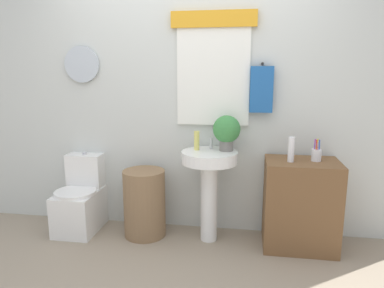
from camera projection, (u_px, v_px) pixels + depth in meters
The scene contains 10 objects.
back_wall at pixel (190, 93), 3.26m from camera, with size 4.40×0.18×2.60m.
toilet at pixel (81, 201), 3.36m from camera, with size 0.38×0.51×0.73m.
laundry_hamper at pixel (145, 203), 3.23m from camera, with size 0.38×0.38×0.62m, color #846647.
pedestal_sink at pixel (209, 175), 3.08m from camera, with size 0.49×0.49×0.82m.
faucet at pixel (211, 143), 3.14m from camera, with size 0.03×0.03×0.10m, color silver.
wooden_cabinet at pixel (300, 204), 3.00m from camera, with size 0.61×0.44×0.77m, color brown.
soap_bottle at pixel (197, 140), 3.08m from camera, with size 0.05×0.05×0.17m, color #DBD166.
potted_plant at pixel (227, 131), 3.03m from camera, with size 0.24×0.24×0.31m.
lotion_bottle at pixel (291, 149), 2.88m from camera, with size 0.05×0.05×0.21m, color white.
toothbrush_cup at pixel (316, 155), 2.91m from camera, with size 0.08×0.08×0.19m.
Camera 1 is at (0.54, -2.09, 1.49)m, focal length 32.85 mm.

